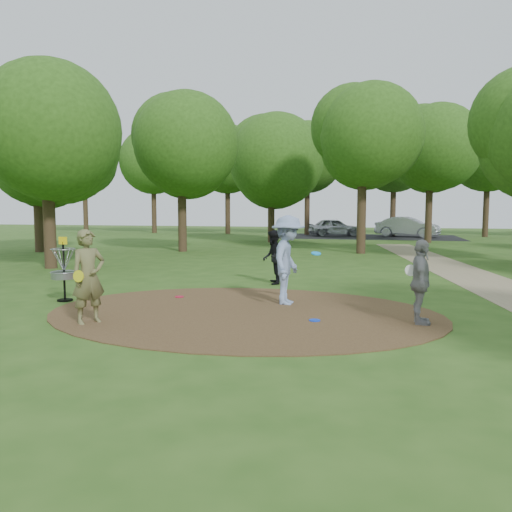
# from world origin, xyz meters

# --- Properties ---
(ground) EXTENTS (100.00, 100.00, 0.00)m
(ground) POSITION_xyz_m (0.00, 0.00, 0.00)
(ground) COLOR #2D5119
(ground) RESTS_ON ground
(dirt_clearing) EXTENTS (8.40, 8.40, 0.02)m
(dirt_clearing) POSITION_xyz_m (0.00, 0.00, 0.01)
(dirt_clearing) COLOR #47301C
(dirt_clearing) RESTS_ON ground
(parking_lot) EXTENTS (14.00, 8.00, 0.01)m
(parking_lot) POSITION_xyz_m (2.00, 30.00, 0.00)
(parking_lot) COLOR black
(parking_lot) RESTS_ON ground
(player_observer_with_disc) EXTENTS (0.73, 0.79, 1.82)m
(player_observer_with_disc) POSITION_xyz_m (-2.60, -1.67, 0.91)
(player_observer_with_disc) COLOR brown
(player_observer_with_disc) RESTS_ON ground
(player_throwing_with_disc) EXTENTS (1.20, 1.35, 2.06)m
(player_throwing_with_disc) POSITION_xyz_m (0.77, 1.13, 1.03)
(player_throwing_with_disc) COLOR #8398C3
(player_throwing_with_disc) RESTS_ON ground
(player_walking_with_disc) EXTENTS (0.76, 0.89, 1.59)m
(player_walking_with_disc) POSITION_xyz_m (-0.19, 4.11, 0.79)
(player_walking_with_disc) COLOR black
(player_walking_with_disc) RESTS_ON ground
(player_waiting_with_disc) EXTENTS (0.51, 0.96, 1.63)m
(player_waiting_with_disc) POSITION_xyz_m (3.57, -0.28, 0.81)
(player_waiting_with_disc) COLOR gray
(player_waiting_with_disc) RESTS_ON ground
(disc_ground_blue) EXTENTS (0.22, 0.22, 0.02)m
(disc_ground_blue) POSITION_xyz_m (1.59, -0.50, 0.03)
(disc_ground_blue) COLOR #0E38EF
(disc_ground_blue) RESTS_ON dirt_clearing
(disc_ground_red) EXTENTS (0.22, 0.22, 0.02)m
(disc_ground_red) POSITION_xyz_m (-1.99, 1.33, 0.03)
(disc_ground_red) COLOR #C01338
(disc_ground_red) RESTS_ON dirt_clearing
(car_left) EXTENTS (4.48, 2.72, 1.42)m
(car_left) POSITION_xyz_m (-0.55, 30.45, 0.71)
(car_left) COLOR #ACAEB3
(car_left) RESTS_ON ground
(car_right) EXTENTS (5.06, 2.99, 1.58)m
(car_right) POSITION_xyz_m (5.08, 30.52, 0.79)
(car_right) COLOR #ADAEB5
(car_right) RESTS_ON ground
(disc_golf_basket) EXTENTS (0.63, 0.63, 1.54)m
(disc_golf_basket) POSITION_xyz_m (-4.50, 0.30, 0.87)
(disc_golf_basket) COLOR black
(disc_golf_basket) RESTS_ON ground
(tree_ring) EXTENTS (36.98, 45.24, 8.70)m
(tree_ring) POSITION_xyz_m (1.54, 8.53, 5.11)
(tree_ring) COLOR #332316
(tree_ring) RESTS_ON ground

